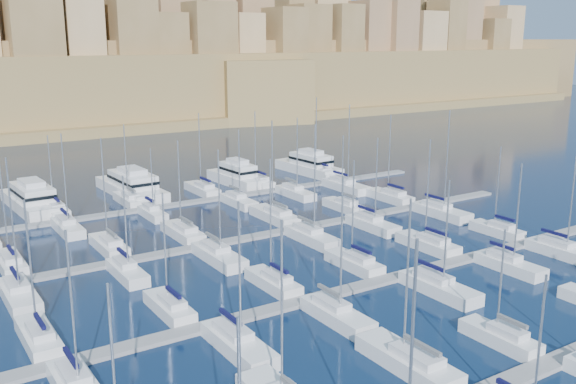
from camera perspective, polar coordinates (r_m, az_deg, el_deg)
ground at (r=83.01m, az=3.58°, el=-5.28°), size 600.00×600.00×0.00m
pontoon_near at (r=61.19m, az=23.33°, el=-13.37°), size 84.00×2.00×0.40m
pontoon_mid_near at (r=74.22m, az=9.12°, el=-7.60°), size 84.00×2.00×0.40m
pontoon_mid_far at (r=90.78m, az=-0.16°, el=-3.46°), size 84.00×2.00×0.40m
pontoon_far at (r=109.28m, az=-6.40°, el=-0.60°), size 84.00×2.00×0.40m
sailboat_2 at (r=55.62m, az=10.68°, el=-14.58°), size 3.04×10.15×14.80m
sailboat_3 at (r=61.67m, az=18.39°, el=-12.18°), size 2.32×7.74×10.97m
sailboat_12 at (r=62.82m, az=-21.28°, el=-11.91°), size 2.60×8.66×13.59m
sailboat_13 at (r=65.70m, az=-10.48°, el=-10.03°), size 2.46×8.20×12.64m
sailboat_14 at (r=70.83m, az=-1.30°, el=-8.00°), size 2.53×8.43×14.66m
sailboat_15 at (r=77.04m, az=5.93°, el=-6.27°), size 2.58×8.60×13.33m
sailboat_16 at (r=85.30m, az=12.36°, el=-4.53°), size 2.82×9.40×14.65m
sailboat_17 at (r=93.92m, az=18.11°, el=-3.23°), size 2.40×7.99×12.70m
sailboat_19 at (r=57.67m, az=-4.48°, el=-13.31°), size 2.85×9.50×14.05m
sailboat_20 at (r=63.22m, az=4.34°, el=-10.79°), size 2.70×8.99×14.84m
sailboat_21 at (r=71.29m, az=13.25°, el=-8.24°), size 2.93×9.77×12.93m
sailboat_22 at (r=80.31m, az=19.07°, el=-6.13°), size 2.63×8.75×13.25m
sailboat_23 at (r=87.67m, az=23.19°, el=-4.83°), size 2.82×9.40×15.94m
sailboat_24 at (r=83.35m, az=-23.45°, el=-5.80°), size 2.63×8.76×13.86m
sailboat_25 at (r=85.90m, az=-15.60°, el=-4.59°), size 2.71×9.03×14.94m
sailboat_26 at (r=89.37m, az=-9.32°, el=-3.56°), size 2.80×9.34×13.69m
sailboat_27 at (r=96.35m, az=-1.20°, el=-2.10°), size 3.04×10.14×15.29m
sailboat_28 at (r=102.43m, az=4.98°, el=-1.23°), size 2.47×8.23×12.21m
sailboat_29 at (r=109.22m, az=9.07°, el=-0.40°), size 2.80×9.34×14.80m
sailboat_30 at (r=72.97m, az=-22.80°, el=-8.44°), size 2.89×9.62×15.67m
sailboat_31 at (r=76.11m, az=-14.12°, el=-6.88°), size 2.49×8.30×12.38m
sailboat_32 at (r=79.40m, az=-6.20°, el=-5.65°), size 2.97×9.92×14.32m
sailboat_33 at (r=86.33m, az=2.11°, el=-3.98°), size 2.87×9.58×16.25m
sailboat_34 at (r=92.72m, az=7.49°, el=-2.86°), size 2.79×9.30×13.62m
sailboat_35 at (r=101.24m, az=13.42°, el=-1.70°), size 3.07×10.23×16.68m
sailboat_37 at (r=106.18m, az=-20.03°, el=-1.47°), size 2.79×9.30×12.62m
sailboat_38 at (r=109.04m, az=-13.93°, el=-0.66°), size 2.67×8.91×13.47m
sailboat_39 at (r=114.10m, az=-7.62°, el=0.26°), size 2.83×9.44×14.41m
sailboat_40 at (r=118.91m, az=-2.76°, el=0.90°), size 2.71×9.02×14.07m
sailboat_41 at (r=126.76m, az=2.64°, el=1.71°), size 3.01×10.04×15.85m
sailboat_43 at (r=95.71m, az=-19.00°, el=-2.98°), size 2.70×9.00×14.45m
sailboat_44 at (r=99.97m, az=-11.96°, el=-1.86°), size 2.25×7.50×11.14m
sailboat_45 at (r=105.25m, az=-4.44°, el=-0.81°), size 2.61×8.71×12.88m
sailboat_46 at (r=110.62m, az=0.64°, el=-0.05°), size 2.72×9.06×14.05m
sailboat_47 at (r=115.85m, az=5.14°, el=0.54°), size 3.22×10.72×15.82m
motor_yacht_a at (r=110.02m, az=-21.80°, el=-0.59°), size 6.53×18.54×5.25m
motor_yacht_b at (r=114.73m, az=-13.72°, el=0.56°), size 6.71×19.85×5.25m
motor_yacht_c at (r=119.97m, az=-4.60°, el=1.47°), size 5.21×14.61×5.25m
motor_yacht_d at (r=129.60m, az=1.91°, el=2.41°), size 6.05×16.71×5.25m
fortified_city at (r=223.62m, az=-21.02°, el=9.59°), size 460.00×108.95×59.52m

